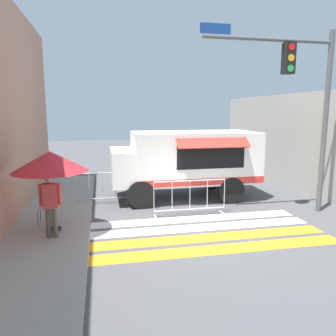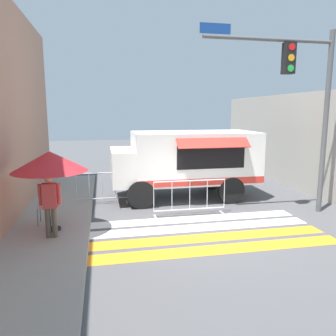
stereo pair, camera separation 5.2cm
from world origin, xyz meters
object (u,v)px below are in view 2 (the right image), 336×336
(food_truck, at_px, (183,159))
(vendor_person, at_px, (50,202))
(folding_chair, at_px, (47,203))
(traffic_signal_pole, at_px, (304,90))
(barricade_side, at_px, (102,189))
(patio_umbrella, at_px, (50,162))
(barricade_front, at_px, (190,198))

(food_truck, xyz_separation_m, vendor_person, (-4.25, -3.57, -0.44))
(folding_chair, height_order, vendor_person, vendor_person)
(traffic_signal_pole, bearing_deg, folding_chair, 178.62)
(barricade_side, bearing_deg, patio_umbrella, -114.94)
(vendor_person, height_order, barricade_front, vendor_person)
(traffic_signal_pole, distance_m, vendor_person, 7.95)
(folding_chair, relative_size, vendor_person, 0.59)
(traffic_signal_pole, xyz_separation_m, folding_chair, (-7.64, 0.18, -3.17))
(barricade_front, bearing_deg, patio_umbrella, -167.20)
(traffic_signal_pole, height_order, vendor_person, traffic_signal_pole)
(barricade_side, bearing_deg, folding_chair, -126.31)
(traffic_signal_pole, distance_m, patio_umbrella, 7.64)
(barricade_side, bearing_deg, barricade_front, -34.92)
(food_truck, relative_size, vendor_person, 3.31)
(barricade_front, bearing_deg, folding_chair, -176.87)
(vendor_person, xyz_separation_m, barricade_front, (3.93, 1.42, -0.48))
(patio_umbrella, bearing_deg, folding_chair, 110.81)
(patio_umbrella, distance_m, barricade_front, 4.30)
(traffic_signal_pole, bearing_deg, barricade_side, 159.50)
(food_truck, bearing_deg, vendor_person, -139.96)
(patio_umbrella, bearing_deg, traffic_signal_pole, 3.76)
(traffic_signal_pole, distance_m, barricade_front, 4.78)
(vendor_person, distance_m, barricade_side, 3.55)
(patio_umbrella, height_order, barricade_front, patio_umbrella)
(food_truck, distance_m, vendor_person, 5.57)
(patio_umbrella, distance_m, vendor_person, 1.05)
(folding_chair, bearing_deg, barricade_side, 44.91)
(barricade_front, height_order, barricade_side, same)
(barricade_side, bearing_deg, traffic_signal_pole, -20.50)
(food_truck, relative_size, folding_chair, 5.60)
(folding_chair, bearing_deg, barricade_front, -5.66)
(patio_umbrella, relative_size, folding_chair, 2.20)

